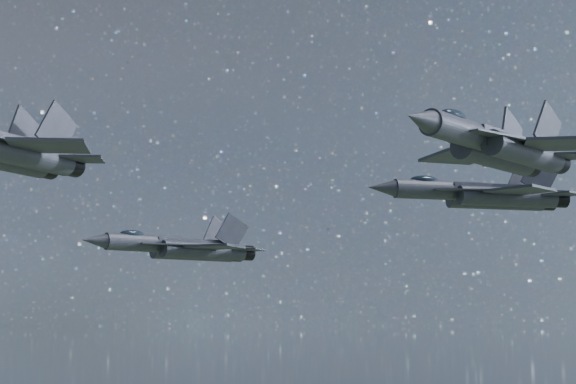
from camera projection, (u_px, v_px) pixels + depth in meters
jet_left at (185, 248)px, 79.82m from camera, size 15.85×11.14×4.00m
jet_right at (499, 147)px, 59.83m from camera, size 18.13×12.51×4.55m
jet_slot at (486, 195)px, 77.04m from camera, size 17.02×11.13×4.39m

